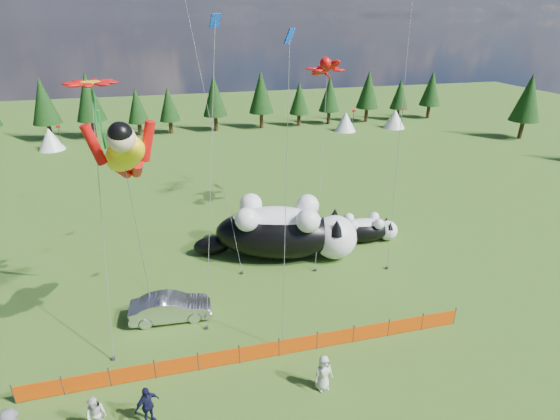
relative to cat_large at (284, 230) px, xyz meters
The scene contains 15 objects.
ground 7.98m from the cat_large, 119.74° to the right, with size 160.00×160.00×0.00m, color #16370A.
safety_fence 10.54m from the cat_large, 111.54° to the right, with size 22.06×0.06×1.10m.
tree_line 38.54m from the cat_large, 95.71° to the left, with size 90.00×4.00×8.00m, color black, non-canonical shape.
festival_tents 34.06m from the cat_large, 77.85° to the left, with size 50.00×3.20×2.80m, color white, non-canonical shape.
cat_large is the anchor object (origin of this frame).
cat_small 6.66m from the cat_large, ahead, with size 5.63×2.55×2.04m.
car 9.68m from the cat_large, 146.39° to the right, with size 1.56×4.47×1.47m, color silver.
spectator_b 16.47m from the cat_large, 132.31° to the right, with size 0.89×0.53×1.84m, color silver.
spectator_c 15.22m from the cat_large, 126.70° to the right, with size 1.11×0.57×1.89m, color #131434.
spectator_e 12.36m from the cat_large, 96.49° to the right, with size 0.89×0.58×1.82m, color silver.
superhero_kite 13.71m from the cat_large, 145.00° to the right, with size 5.71×5.91×12.21m.
gecko_kite 12.93m from the cat_large, 52.73° to the left, with size 5.50×12.14×15.33m.
flower_kite 15.24m from the cat_large, 162.82° to the right, with size 3.05×6.32×13.46m.
diamond_kite_a 13.42m from the cat_large, behind, with size 2.74×6.68×16.76m.
diamond_kite_c 14.03m from the cat_large, 103.48° to the right, with size 1.35×2.72×15.57m.
Camera 1 is at (-3.18, -19.57, 15.69)m, focal length 28.00 mm.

